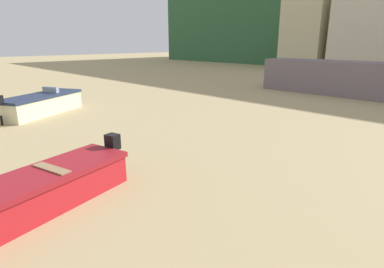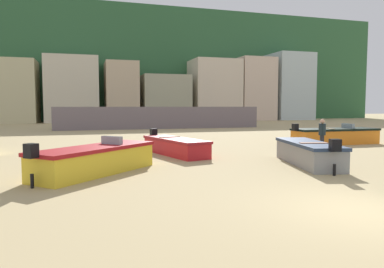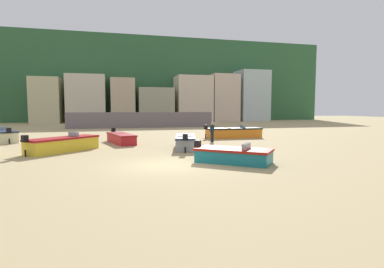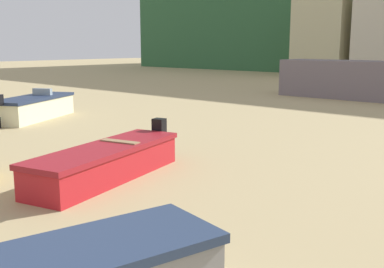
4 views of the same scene
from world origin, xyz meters
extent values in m
plane|color=tan|center=(0.00, 0.00, 0.00)|extent=(160.00, 160.00, 0.00)
cube|color=#2E5D37|center=(0.00, 66.00, 8.93)|extent=(90.00, 32.00, 17.86)
cube|color=slate|center=(1.48, 30.00, 1.09)|extent=(20.50, 2.40, 2.18)
cube|color=#C7BE90|center=(-14.45, 46.91, 4.18)|extent=(5.10, 5.82, 8.37)
cube|color=beige|center=(-7.46, 46.82, 4.51)|extent=(7.01, 5.64, 9.03)
cube|color=#C8B190|center=(-0.73, 47.21, 4.25)|extent=(4.52, 6.43, 8.51)
cube|color=#A4A286|center=(5.68, 46.81, 3.39)|extent=(6.90, 5.62, 6.78)
cube|color=beige|center=(13.55, 47.12, 4.67)|extent=(7.16, 6.24, 9.34)
cube|color=beige|center=(20.15, 47.23, 4.91)|extent=(5.64, 6.46, 9.82)
cube|color=silver|center=(26.76, 47.09, 5.41)|extent=(6.31, 6.18, 10.81)
cube|color=gray|center=(2.37, 5.82, 0.38)|extent=(2.11, 4.30, 0.76)
cube|color=navy|center=(2.37, 5.82, 0.82)|extent=(2.21, 4.41, 0.12)
cube|color=black|center=(1.87, 3.64, 1.00)|extent=(0.37, 0.34, 0.40)
cylinder|color=black|center=(1.87, 3.64, 0.19)|extent=(0.12, 0.12, 0.38)
cube|color=#9B684A|center=(2.25, 5.32, 0.87)|extent=(1.06, 0.47, 0.08)
cube|color=gold|center=(-5.56, 6.24, 0.40)|extent=(4.23, 4.21, 0.80)
cube|color=maroon|center=(-5.56, 6.24, 0.86)|extent=(4.36, 4.34, 0.12)
cube|color=black|center=(-7.32, 4.49, 1.04)|extent=(0.42, 0.42, 0.40)
cylinder|color=black|center=(-7.32, 4.49, 0.20)|extent=(0.14, 0.14, 0.40)
cube|color=#8C9EA8|center=(-4.98, 6.81, 1.06)|extent=(0.72, 0.72, 0.28)
cube|color=#166D7A|center=(3.51, -0.21, 0.31)|extent=(3.90, 3.63, 0.61)
cube|color=#9C1910|center=(3.51, -0.21, 0.67)|extent=(4.03, 3.75, 0.12)
cube|color=black|center=(1.95, 1.06, 0.85)|extent=(0.42, 0.42, 0.40)
cylinder|color=black|center=(1.95, 1.06, 0.15)|extent=(0.14, 0.14, 0.31)
cube|color=#8C9EA8|center=(4.00, -0.62, 0.87)|extent=(0.80, 0.91, 0.28)
cube|color=red|center=(-1.88, 10.07, 0.33)|extent=(2.23, 4.49, 0.65)
cube|color=maroon|center=(-1.88, 10.07, 0.71)|extent=(2.33, 4.61, 0.12)
cube|color=black|center=(-2.46, 12.34, 0.89)|extent=(0.38, 0.35, 0.40)
cylinder|color=black|center=(-2.46, 12.34, 0.16)|extent=(0.12, 0.12, 0.33)
cube|color=#94744F|center=(-2.01, 10.59, 0.76)|extent=(1.03, 0.48, 0.08)
cube|color=beige|center=(-11.34, 13.63, 0.41)|extent=(3.22, 4.39, 0.82)
cube|color=#202C45|center=(-11.34, 13.63, 0.88)|extent=(3.34, 4.52, 0.12)
cube|color=black|center=(-10.27, 11.60, 1.06)|extent=(0.41, 0.40, 0.40)
cylinder|color=black|center=(-10.27, 11.60, 0.21)|extent=(0.14, 0.14, 0.41)
cube|color=#8C9EA8|center=(-11.68, 14.28, 1.08)|extent=(0.84, 0.57, 0.28)
cube|color=orange|center=(8.45, 11.99, 0.41)|extent=(5.11, 1.56, 0.81)
cube|color=black|center=(8.45, 11.99, 0.87)|extent=(5.21, 1.64, 0.12)
cube|color=black|center=(5.72, 11.99, 1.05)|extent=(0.28, 0.32, 0.40)
cylinder|color=black|center=(5.72, 11.99, 0.20)|extent=(0.10, 0.10, 0.41)
cube|color=#8C9EA8|center=(9.34, 11.98, 1.07)|extent=(0.20, 0.92, 0.28)
cube|color=#96794A|center=(7.81, 11.99, 0.92)|extent=(0.24, 1.31, 0.08)
cylinder|color=#23252D|center=(5.47, 9.14, 0.41)|extent=(0.20, 0.20, 0.82)
cylinder|color=#23252D|center=(5.31, 9.03, 0.41)|extent=(0.20, 0.20, 0.82)
cylinder|color=#1B272D|center=(5.39, 9.09, 1.11)|extent=(0.47, 0.47, 0.58)
cylinder|color=#1B272D|center=(5.57, 9.21, 1.07)|extent=(0.13, 0.13, 0.54)
cylinder|color=#1B272D|center=(5.21, 8.96, 1.07)|extent=(0.13, 0.13, 0.54)
sphere|color=tan|center=(5.39, 9.09, 1.51)|extent=(0.31, 0.31, 0.22)
camera|label=1|loc=(4.57, 8.41, 3.39)|focal=29.49mm
camera|label=2|loc=(-5.89, -6.17, 2.26)|focal=33.81mm
camera|label=3|loc=(-2.33, -14.50, 2.77)|focal=28.41mm
camera|label=4|loc=(6.61, 3.57, 3.06)|focal=43.78mm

